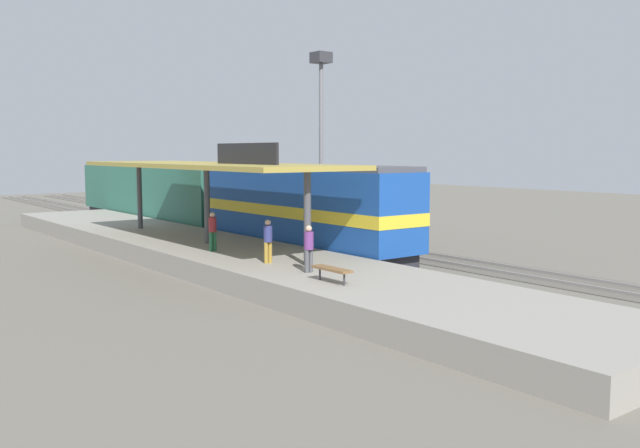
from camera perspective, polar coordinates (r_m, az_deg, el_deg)
ground_plane at (r=36.50m, az=-0.16°, el=-2.18°), size 120.00×120.00×0.00m
track_near at (r=35.33m, az=-2.75°, el=-2.41°), size 3.20×110.00×0.16m
track_far at (r=38.11m, az=2.95°, el=-1.79°), size 3.20×110.00×0.16m
platform at (r=32.90m, az=-9.35°, el=-2.38°), size 6.00×44.00×0.90m
station_canopy at (r=32.48m, az=-9.40°, el=4.75°), size 5.20×18.00×4.70m
platform_bench at (r=22.66m, az=0.99°, el=-3.82°), size 0.44×1.70×0.50m
locomotive at (r=33.94m, az=-1.43°, el=1.29°), size 2.93×14.43×4.44m
passenger_carriage_single at (r=49.61m, az=-13.76°, el=2.52°), size 2.90×20.00×4.24m
freight_car at (r=40.46m, az=-0.07°, el=1.44°), size 2.80×12.00×3.54m
light_mast at (r=45.55m, az=0.09°, el=10.05°), size 1.10×1.10×11.70m
person_waiting at (r=26.59m, az=-4.37°, el=-1.25°), size 0.34×0.34×1.71m
person_walking at (r=30.13m, az=-8.97°, el=-0.45°), size 0.34×0.34×1.71m
person_boarding at (r=24.46m, az=-0.94°, el=-1.87°), size 0.34×0.34×1.71m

